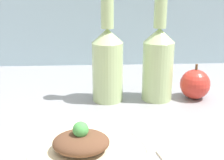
# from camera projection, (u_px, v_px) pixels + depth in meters

# --- Properties ---
(ground_plane) EXTENTS (1.80, 1.10, 0.04)m
(ground_plane) POSITION_uv_depth(u_px,v_px,m) (117.00, 141.00, 0.65)
(ground_plane) COLOR gray
(plate) EXTENTS (0.25, 0.25, 0.02)m
(plate) POSITION_uv_depth(u_px,v_px,m) (82.00, 156.00, 0.54)
(plate) COLOR silver
(plate) RESTS_ON ground_plane
(plated_food) EXTENTS (0.18, 0.18, 0.06)m
(plated_food) POSITION_uv_depth(u_px,v_px,m) (81.00, 145.00, 0.53)
(plated_food) COLOR beige
(plated_food) RESTS_ON plate
(cider_bottle_left) EXTENTS (0.08, 0.08, 0.29)m
(cider_bottle_left) POSITION_uv_depth(u_px,v_px,m) (108.00, 60.00, 0.78)
(cider_bottle_left) COLOR #B7D18E
(cider_bottle_left) RESTS_ON ground_plane
(cider_bottle_right) EXTENTS (0.08, 0.08, 0.29)m
(cider_bottle_right) POSITION_uv_depth(u_px,v_px,m) (158.00, 60.00, 0.78)
(cider_bottle_right) COLOR #B7D18E
(cider_bottle_right) RESTS_ON ground_plane
(apple) EXTENTS (0.08, 0.08, 0.09)m
(apple) POSITION_uv_depth(u_px,v_px,m) (195.00, 84.00, 0.81)
(apple) COLOR red
(apple) RESTS_ON ground_plane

